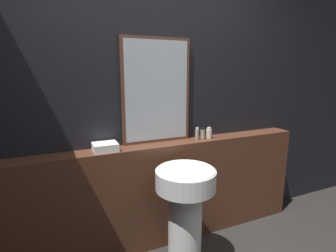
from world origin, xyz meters
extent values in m
cube|color=black|center=(0.00, 1.53, 1.25)|extent=(8.00, 0.06, 2.50)
cube|color=#512D1E|center=(0.00, 1.40, 0.48)|extent=(2.79, 0.20, 0.96)
cylinder|color=white|center=(-0.05, 0.97, 0.35)|extent=(0.26, 0.26, 0.71)
cylinder|color=white|center=(-0.05, 0.97, 0.78)|extent=(0.46, 0.46, 0.15)
torus|color=white|center=(-0.05, 0.97, 0.86)|extent=(0.45, 0.45, 0.02)
cube|color=#563323|center=(-0.07, 1.48, 1.42)|extent=(0.63, 0.03, 0.92)
cube|color=#B2BCC6|center=(-0.07, 1.48, 1.42)|extent=(0.58, 0.02, 0.87)
cube|color=white|center=(-0.56, 1.40, 0.99)|extent=(0.19, 0.17, 0.06)
cylinder|color=gray|center=(0.30, 1.40, 1.01)|extent=(0.04, 0.04, 0.10)
cylinder|color=silver|center=(0.30, 1.40, 1.07)|extent=(0.03, 0.03, 0.02)
cylinder|color=gray|center=(0.36, 1.40, 1.00)|extent=(0.04, 0.04, 0.09)
cylinder|color=black|center=(0.36, 1.40, 1.06)|extent=(0.03, 0.03, 0.02)
cylinder|color=beige|center=(0.43, 1.40, 1.00)|extent=(0.05, 0.05, 0.09)
cylinder|color=silver|center=(0.43, 1.40, 1.06)|extent=(0.04, 0.04, 0.02)
camera|label=1|loc=(-0.93, -0.67, 1.59)|focal=28.00mm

